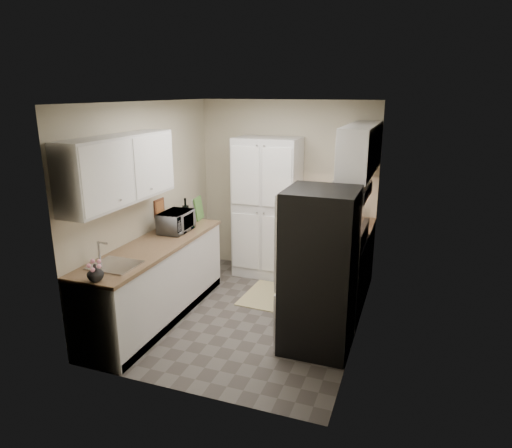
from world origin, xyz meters
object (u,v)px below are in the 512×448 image
Objects in this scene: pantry_cabinet at (267,208)px; refrigerator at (319,271)px; wine_bottle at (186,213)px; toaster_oven at (352,217)px; electric_range at (335,276)px; microwave at (176,222)px.

pantry_cabinet is 1.18× the size of refrigerator.
refrigerator is 2.12m from wine_bottle.
wine_bottle reaches higher than toaster_oven.
toaster_oven is at bearing 87.13° from refrigerator.
microwave is (-1.97, -0.29, 0.57)m from electric_range.
pantry_cabinet is 1.58m from electric_range.
pantry_cabinet is at bearing -34.21° from microwave.
toaster_oven is at bearing -6.50° from pantry_cabinet.
electric_range is 3.25× the size of toaster_oven.
refrigerator is at bearing -92.48° from electric_range.
electric_range is at bearing 87.52° from refrigerator.
electric_range is (1.17, -0.93, -0.52)m from pantry_cabinet.
electric_range is 3.41× the size of wine_bottle.
pantry_cabinet reaches higher than wine_bottle.
pantry_cabinet is 1.23m from toaster_oven.
toaster_oven is (1.22, -0.14, 0.02)m from pantry_cabinet.
pantry_cabinet is 5.76× the size of toaster_oven.
toaster_oven is (0.04, 0.79, 0.54)m from electric_range.
electric_range is 2.07m from microwave.
refrigerator is at bearing -22.19° from wine_bottle.
refrigerator is 5.13× the size of wine_bottle.
microwave is 2.28m from toaster_oven.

